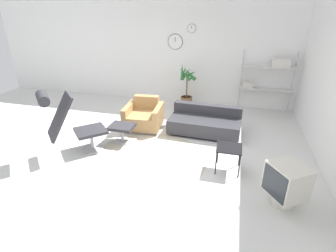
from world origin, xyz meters
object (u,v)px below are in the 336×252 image
object	(u,v)px
ottoman	(122,129)
shelf_unit	(269,74)
side_table	(229,150)
lounge_chair	(68,119)
armchair_red	(144,117)
potted_plant	(187,89)
couch_low	(205,123)
crt_television	(286,183)

from	to	relation	value
ottoman	shelf_unit	world-z (taller)	shelf_unit
side_table	ottoman	bearing A→B (deg)	166.76
lounge_chair	armchair_red	size ratio (longest dim) A/B	1.43
lounge_chair	side_table	xyz separation A→B (m)	(2.94, 0.20, -0.33)
armchair_red	potted_plant	xyz separation A→B (m)	(0.70, 1.61, 0.26)
lounge_chair	potted_plant	distance (m)	3.55
couch_low	side_table	size ratio (longest dim) A/B	3.57
ottoman	potted_plant	world-z (taller)	potted_plant
ottoman	side_table	bearing A→B (deg)	-13.24
side_table	potted_plant	size ratio (longest dim) A/B	0.36
couch_low	crt_television	world-z (taller)	crt_television
lounge_chair	couch_low	bearing A→B (deg)	79.94
couch_low	potted_plant	distance (m)	1.72
armchair_red	side_table	xyz separation A→B (m)	(2.02, -1.35, 0.14)
couch_low	crt_television	distance (m)	2.55
potted_plant	armchair_red	bearing A→B (deg)	-113.49
armchair_red	couch_low	xyz separation A→B (m)	(1.43, 0.08, -0.04)
lounge_chair	shelf_unit	distance (m)	5.04
ottoman	potted_plant	xyz separation A→B (m)	(0.89, 2.44, 0.24)
armchair_red	crt_television	world-z (taller)	armchair_red
lounge_chair	shelf_unit	xyz separation A→B (m)	(3.74, 3.37, 0.31)
shelf_unit	potted_plant	bearing A→B (deg)	-174.16
shelf_unit	side_table	bearing A→B (deg)	-104.00
couch_low	potted_plant	world-z (taller)	potted_plant
side_table	potted_plant	xyz separation A→B (m)	(-1.33, 2.96, 0.12)
armchair_red	shelf_unit	xyz separation A→B (m)	(2.82, 1.82, 0.78)
ottoman	armchair_red	xyz separation A→B (m)	(0.19, 0.83, -0.03)
lounge_chair	crt_television	bearing A→B (deg)	37.81
armchair_red	side_table	size ratio (longest dim) A/B	2.01
armchair_red	potted_plant	size ratio (longest dim) A/B	0.72
ottoman	side_table	xyz separation A→B (m)	(2.22, -0.52, 0.11)
lounge_chair	shelf_unit	bearing A→B (deg)	87.35
side_table	shelf_unit	bearing A→B (deg)	76.00
couch_low	side_table	distance (m)	1.56
lounge_chair	armchair_red	xyz separation A→B (m)	(0.92, 1.55, -0.47)
armchair_red	couch_low	bearing A→B (deg)	178.25
armchair_red	side_table	world-z (taller)	armchair_red
lounge_chair	side_table	size ratio (longest dim) A/B	2.87
ottoman	crt_television	size ratio (longest dim) A/B	0.76
potted_plant	side_table	bearing A→B (deg)	-65.84
couch_low	shelf_unit	bearing A→B (deg)	-125.75
lounge_chair	ottoman	xyz separation A→B (m)	(0.73, 0.72, -0.45)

